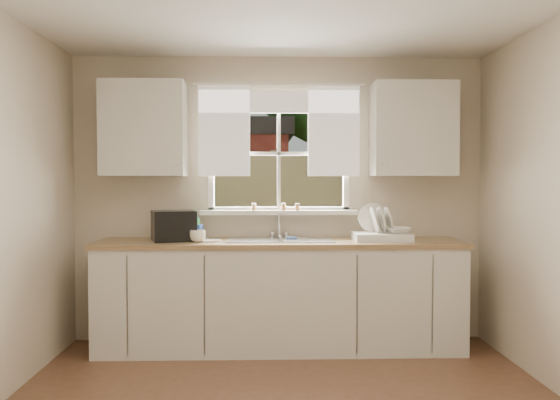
{
  "coord_description": "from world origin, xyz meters",
  "views": [
    {
      "loc": [
        -0.14,
        -3.24,
        1.42
      ],
      "look_at": [
        0.0,
        1.65,
        1.25
      ],
      "focal_mm": 38.0,
      "sensor_mm": 36.0,
      "label": 1
    }
  ],
  "objects_px": {
    "soap_bottle_a": "(195,224)",
    "cup": "(198,236)",
    "dish_rack": "(381,233)",
    "black_appliance": "(174,226)"
  },
  "relations": [
    {
      "from": "cup",
      "to": "dish_rack",
      "type": "bearing_deg",
      "value": 26.57
    },
    {
      "from": "cup",
      "to": "black_appliance",
      "type": "distance_m",
      "value": 0.25
    },
    {
      "from": "soap_bottle_a",
      "to": "cup",
      "type": "xyz_separation_m",
      "value": [
        0.05,
        -0.23,
        -0.08
      ]
    },
    {
      "from": "dish_rack",
      "to": "cup",
      "type": "relative_size",
      "value": 3.68
    },
    {
      "from": "dish_rack",
      "to": "black_appliance",
      "type": "distance_m",
      "value": 1.73
    },
    {
      "from": "dish_rack",
      "to": "soap_bottle_a",
      "type": "xyz_separation_m",
      "value": [
        -1.57,
        0.1,
        0.07
      ]
    },
    {
      "from": "soap_bottle_a",
      "to": "black_appliance",
      "type": "xyz_separation_m",
      "value": [
        -0.16,
        -0.11,
        -0.0
      ]
    },
    {
      "from": "dish_rack",
      "to": "black_appliance",
      "type": "bearing_deg",
      "value": -179.6
    },
    {
      "from": "dish_rack",
      "to": "soap_bottle_a",
      "type": "relative_size",
      "value": 1.84
    },
    {
      "from": "black_appliance",
      "to": "soap_bottle_a",
      "type": "bearing_deg",
      "value": 18.05
    }
  ]
}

